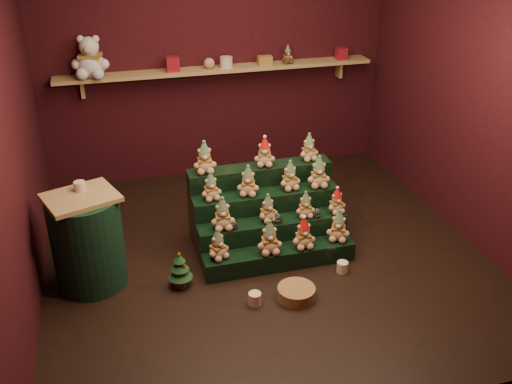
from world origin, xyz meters
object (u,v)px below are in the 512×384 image
object	(u,v)px
riser_tier_front	(279,257)
mug_left	(255,299)
brown_bear	(288,55)
snow_globe_b	(278,218)
side_table	(88,241)
snow_globe_a	(234,225)
mug_right	(342,267)
wicker_basket	(296,293)
mini_christmas_tree	(180,269)
white_bear	(89,51)
snow_globe_c	(317,213)

from	to	relation	value
riser_tier_front	mug_left	size ratio (longest dim) A/B	12.99
mug_left	brown_bear	xyz separation A→B (m)	(1.10, 2.54, 1.37)
snow_globe_b	side_table	xyz separation A→B (m)	(-1.68, 0.04, 0.01)
snow_globe_a	brown_bear	bearing A→B (deg)	59.69
riser_tier_front	side_table	xyz separation A→B (m)	(-1.64, 0.20, 0.33)
snow_globe_b	mug_left	distance (m)	0.83
mug_left	brown_bear	size ratio (longest dim) A/B	0.54
mug_right	wicker_basket	bearing A→B (deg)	-154.82
side_table	riser_tier_front	bearing A→B (deg)	-26.58
mini_christmas_tree	mug_right	distance (m)	1.45
white_bear	mug_left	bearing A→B (deg)	-54.93
snow_globe_c	wicker_basket	size ratio (longest dim) A/B	0.28
snow_globe_a	mug_left	world-z (taller)	snow_globe_a
snow_globe_a	mini_christmas_tree	bearing A→B (deg)	-157.32
mini_christmas_tree	snow_globe_a	bearing A→B (deg)	22.68
snow_globe_c	mug_right	distance (m)	0.55
mug_left	mini_christmas_tree	bearing A→B (deg)	143.02
mug_right	mug_left	bearing A→B (deg)	-165.02
snow_globe_b	snow_globe_c	world-z (taller)	snow_globe_b
snow_globe_a	brown_bear	distance (m)	2.42
riser_tier_front	brown_bear	bearing A→B (deg)	70.46
brown_bear	wicker_basket	bearing A→B (deg)	-108.82
mug_left	white_bear	size ratio (longest dim) A/B	0.20
snow_globe_a	snow_globe_c	xyz separation A→B (m)	(0.79, 0.00, 0.00)
snow_globe_a	mug_right	size ratio (longest dim) A/B	0.83
riser_tier_front	side_table	size ratio (longest dim) A/B	1.64
snow_globe_c	mug_left	xyz separation A→B (m)	(-0.78, -0.64, -0.35)
brown_bear	snow_globe_b	bearing A→B (deg)	-112.82
riser_tier_front	white_bear	size ratio (longest dim) A/B	2.54
mug_left	riser_tier_front	bearing A→B (deg)	52.68
wicker_basket	riser_tier_front	bearing A→B (deg)	89.32
mini_christmas_tree	mug_right	bearing A→B (deg)	-7.09
snow_globe_b	riser_tier_front	bearing A→B (deg)	-102.28
wicker_basket	snow_globe_c	bearing A→B (deg)	57.11
mini_christmas_tree	snow_globe_c	bearing A→B (deg)	9.57
snow_globe_a	side_table	xyz separation A→B (m)	(-1.27, 0.04, 0.02)
mini_christmas_tree	white_bear	bearing A→B (deg)	104.10
mini_christmas_tree	brown_bear	size ratio (longest dim) A/B	1.77
brown_bear	white_bear	bearing A→B (deg)	177.31
brown_bear	snow_globe_c	bearing A→B (deg)	-102.17
snow_globe_b	snow_globe_c	xyz separation A→B (m)	(0.38, 0.00, -0.00)
wicker_basket	white_bear	xyz separation A→B (m)	(-1.44, 2.55, 1.55)
riser_tier_front	white_bear	world-z (taller)	white_bear
snow_globe_a	side_table	distance (m)	1.27
snow_globe_b	mug_right	bearing A→B (deg)	-39.80
snow_globe_c	riser_tier_front	bearing A→B (deg)	-158.85
mini_christmas_tree	mug_right	world-z (taller)	mini_christmas_tree
white_bear	mug_right	bearing A→B (deg)	-37.54
mini_christmas_tree	brown_bear	world-z (taller)	brown_bear
snow_globe_a	snow_globe_b	size ratio (longest dim) A/B	0.89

